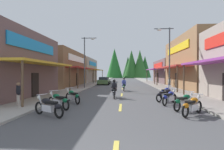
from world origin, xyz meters
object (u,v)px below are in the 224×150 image
motorcycle_parked_right_3 (165,95)px  pedestrian_strolling (18,93)px  rider_cruising_trailing (124,85)px  pedestrian_waiting (169,83)px  motorcycle_parked_left_2 (73,96)px  parked_car_curbside (104,81)px  motorcycle_parked_left_1 (58,100)px  streetlamp_left (87,56)px  streetlamp_right (167,51)px  motorcycle_parked_right_2 (170,97)px  rider_cruising_lead (114,90)px  pedestrian_by_shop (170,81)px  motorcycle_parked_left_0 (49,106)px  motorcycle_parked_right_4 (166,92)px  motorcycle_parked_right_1 (184,101)px  motorcycle_parked_right_0 (192,105)px

motorcycle_parked_right_3 → pedestrian_strolling: 9.90m
rider_cruising_trailing → pedestrian_waiting: pedestrian_waiting is taller
motorcycle_parked_left_2 → parked_car_curbside: parked_car_curbside is taller
motorcycle_parked_left_1 → rider_cruising_trailing: size_ratio=0.82×
streetlamp_left → parked_car_curbside: bearing=81.7°
streetlamp_right → motorcycle_parked_left_2: 11.51m
motorcycle_parked_right_2 → motorcycle_parked_right_3: (0.05, 1.39, 0.00)m
streetlamp_left → streetlamp_right: 10.38m
motorcycle_parked_right_3 → rider_cruising_lead: size_ratio=0.80×
motorcycle_parked_right_2 → pedestrian_waiting: (2.45, 9.97, 0.43)m
motorcycle_parked_left_1 → pedestrian_by_shop: pedestrian_by_shop is taller
rider_cruising_lead → rider_cruising_trailing: size_ratio=1.00×
motorcycle_parked_right_2 → motorcycle_parked_left_0: 7.59m
streetlamp_left → motorcycle_parked_right_4: (8.44, -8.39, -3.89)m
rider_cruising_trailing → rider_cruising_lead: bearing=172.4°
motorcycle_parked_right_4 → pedestrian_waiting: (2.00, 6.91, 0.43)m
motorcycle_parked_right_3 → pedestrian_strolling: bearing=158.9°
motorcycle_parked_right_1 → streetlamp_right: bearing=41.5°
motorcycle_parked_left_1 → motorcycle_parked_right_2: bearing=-127.2°
streetlamp_right → motorcycle_parked_right_1: streetlamp_right is taller
pedestrian_waiting → motorcycle_parked_left_2: bearing=-158.6°
pedestrian_waiting → rider_cruising_lead: bearing=-158.0°
motorcycle_parked_right_4 → motorcycle_parked_right_3: bearing=-156.3°
rider_cruising_lead → pedestrian_by_shop: (7.38, 11.18, 0.35)m
streetlamp_left → motorcycle_parked_left_2: bearing=-82.9°
streetlamp_left → streetlamp_right: (9.52, -4.16, 0.04)m
motorcycle_parked_right_0 → motorcycle_parked_right_4: size_ratio=0.91×
motorcycle_parked_left_2 → pedestrian_strolling: size_ratio=1.08×
motorcycle_parked_right_0 → motorcycle_parked_right_3: 4.44m
motorcycle_parked_right_0 → rider_cruising_lead: 7.33m
motorcycle_parked_right_3 → motorcycle_parked_left_1: (-6.87, -3.29, 0.00)m
motorcycle_parked_right_3 → motorcycle_parked_right_4: bearing=36.6°
streetlamp_left → pedestrian_strolling: 13.78m
streetlamp_right → parked_car_curbside: size_ratio=1.60×
rider_cruising_lead → motorcycle_parked_right_2: bearing=-131.0°
motorcycle_parked_right_1 → motorcycle_parked_left_2: bearing=123.4°
motorcycle_parked_left_1 → rider_cruising_lead: 5.71m
motorcycle_parked_left_2 → motorcycle_parked_left_1: bearing=130.9°
rider_cruising_trailing → motorcycle_parked_left_0: bearing=164.4°
streetlamp_right → rider_cruising_lead: size_ratio=3.22×
motorcycle_parked_right_3 → motorcycle_parked_left_2: 6.74m
pedestrian_waiting → motorcycle_parked_right_3: bearing=-131.7°
motorcycle_parked_right_0 → pedestrian_strolling: 9.74m
motorcycle_parked_right_3 → rider_cruising_lead: 4.21m
motorcycle_parked_right_1 → rider_cruising_trailing: (-3.41, 10.76, 0.17)m
motorcycle_parked_right_4 → motorcycle_parked_right_2: bearing=-151.1°
pedestrian_by_shop → motorcycle_parked_left_2: bearing=88.4°
motorcycle_parked_right_4 → streetlamp_right: bearing=22.9°
motorcycle_parked_left_0 → pedestrian_strolling: bearing=-5.3°
rider_cruising_trailing → pedestrian_waiting: (5.48, 0.98, 0.26)m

